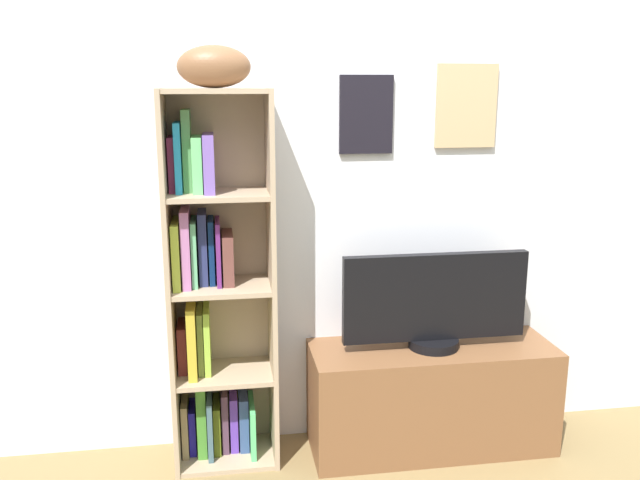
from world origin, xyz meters
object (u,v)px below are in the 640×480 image
at_px(bookshelf, 213,295).
at_px(tv_stand, 431,397).
at_px(television, 435,302).
at_px(football, 214,67).

relative_size(bookshelf, tv_stand, 1.47).
bearing_deg(tv_stand, bookshelf, 175.20).
distance_m(bookshelf, television, 0.95).
xyz_separation_m(bookshelf, football, (0.04, -0.03, 0.93)).
bearing_deg(bookshelf, television, -4.73).
relative_size(football, tv_stand, 0.26).
xyz_separation_m(football, tv_stand, (0.91, -0.05, -1.43)).
distance_m(tv_stand, television, 0.45).
bearing_deg(bookshelf, tv_stand, -4.80).
height_order(football, tv_stand, football).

